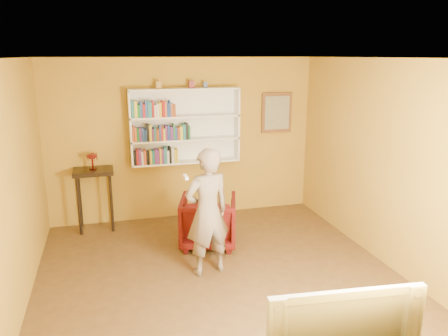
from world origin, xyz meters
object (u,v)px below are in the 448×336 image
at_px(person, 207,212).
at_px(television, 339,323).
at_px(console_table, 94,180).
at_px(armchair, 208,221).
at_px(ruby_lustre, 92,158).
at_px(bookshelf, 185,126).

bearing_deg(person, television, 83.56).
bearing_deg(console_table, armchair, -33.66).
bearing_deg(ruby_lustre, television, -68.92).
height_order(ruby_lustre, television, ruby_lustre).
xyz_separation_m(ruby_lustre, armchair, (1.60, -1.06, -0.81)).
bearing_deg(armchair, console_table, -17.11).
relative_size(armchair, television, 0.73).
bearing_deg(armchair, bookshelf, -68.75).
bearing_deg(person, bookshelf, -106.97).
bearing_deg(television, ruby_lustre, 116.74).
bearing_deg(console_table, ruby_lustre, -71.57).
relative_size(ruby_lustre, armchair, 0.32).
distance_m(ruby_lustre, armchair, 2.08).
height_order(console_table, television, television).
bearing_deg(person, armchair, -117.96).
height_order(armchair, person, person).
relative_size(ruby_lustre, television, 0.23).
height_order(ruby_lustre, person, person).
relative_size(console_table, television, 0.89).
bearing_deg(armchair, person, 92.58).
height_order(console_table, armchair, console_table).
height_order(console_table, ruby_lustre, ruby_lustre).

